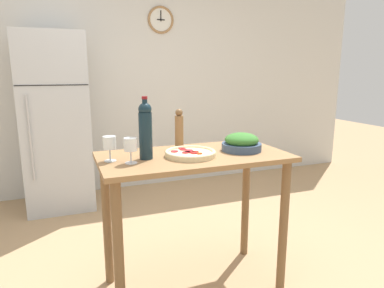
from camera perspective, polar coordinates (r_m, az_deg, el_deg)
The scene contains 10 objects.
ground_plane at distance 2.50m, azimuth 0.27°, elevation -22.38°, with size 14.00×14.00×0.00m, color tan.
wall_back at distance 4.20m, azimuth -10.87°, elevation 10.31°, with size 6.40×0.08×2.60m.
refrigerator at distance 3.79m, azimuth -21.71°, elevation 3.32°, with size 0.65×0.68×1.79m.
prep_counter at distance 2.17m, azimuth 0.29°, elevation -6.12°, with size 1.16×0.60×0.91m.
wine_bottle at distance 2.00m, azimuth -7.76°, elevation 2.41°, with size 0.08×0.08×0.37m.
wine_glass_near at distance 1.93m, azimuth -10.21°, elevation -0.32°, with size 0.07×0.07×0.15m.
wine_glass_far at distance 2.00m, azimuth -13.59°, elevation -0.03°, with size 0.07×0.07×0.15m.
pepper_mill at distance 2.28m, azimuth -2.16°, elevation 2.48°, with size 0.06×0.06×0.26m.
salad_bowl at distance 2.24m, azimuth 8.26°, elevation 0.19°, with size 0.26×0.26×0.12m.
homemade_pizza at distance 2.07m, azimuth -0.29°, elevation -1.55°, with size 0.31×0.31×0.04m.
Camera 1 is at (-0.75, -1.92, 1.42)m, focal length 32.00 mm.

